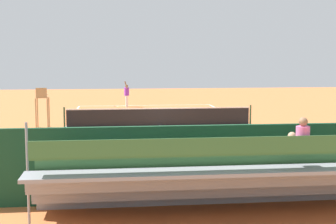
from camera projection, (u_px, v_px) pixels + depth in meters
The scene contains 12 objects.
ground_plane at pixel (159, 125), 26.90m from camera, with size 60.00×60.00×0.00m, color #C66B38.
court_line_markings at pixel (159, 125), 26.94m from camera, with size 10.10×22.20×0.01m.
tennis_net at pixel (159, 116), 26.84m from camera, with size 10.30×0.10×1.07m.
backdrop_wall at pixel (212, 163), 12.98m from camera, with size 18.00×0.16×2.00m, color #194228.
bleacher_stand at pixel (221, 179), 11.67m from camera, with size 9.06×2.40×2.48m.
umpire_chair at pixel (42, 103), 25.75m from camera, with size 0.67×0.67×2.14m.
courtside_bench at pixel (319, 169), 14.13m from camera, with size 1.80×0.40×0.93m.
equipment_bag at pixel (270, 185), 13.87m from camera, with size 0.90×0.36×0.36m, color #334C8C.
tennis_player at pixel (127, 93), 36.46m from camera, with size 0.43×0.55×1.93m.
tennis_racket at pixel (118, 107), 36.72m from camera, with size 0.48×0.54×0.03m.
tennis_ball_near at pixel (123, 113), 32.62m from camera, with size 0.07×0.07×0.07m, color #CCDB33.
tennis_ball_far at pixel (141, 107), 36.07m from camera, with size 0.07×0.07×0.07m, color #CCDB33.
Camera 1 is at (2.65, 26.51, 3.81)m, focal length 52.69 mm.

